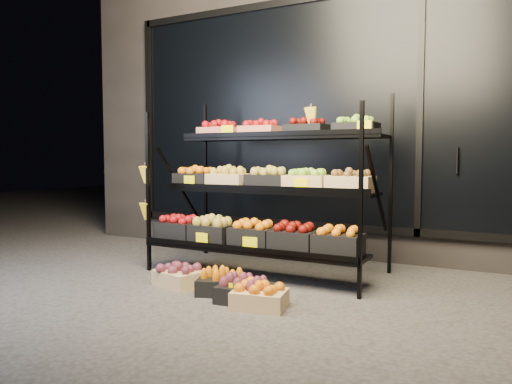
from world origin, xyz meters
The scene contains 8 objects.
ground centered at (0.00, 0.00, 0.00)m, with size 24.00×24.00×0.00m, color #514F4C.
building centered at (0.00, 2.59, 1.75)m, with size 6.00×2.08×3.50m.
display_rack centered at (-0.01, 0.60, 0.79)m, with size 2.18×1.02×1.66m.
tag_floor_b centered at (0.28, -0.40, 0.06)m, with size 0.13×0.01×0.12m, color #FFF500.
floor_crate_left centered at (-0.42, -0.16, 0.09)m, with size 0.45×0.38×0.20m.
floor_crate_midleft centered at (0.02, -0.20, 0.09)m, with size 0.44×0.38×0.19m.
floor_crate_midright centered at (0.46, -0.38, 0.09)m, with size 0.42×0.34×0.19m.
floor_crate_right centered at (0.29, -0.32, 0.09)m, with size 0.40×0.31×0.19m.
Camera 1 is at (2.09, -3.49, 1.08)m, focal length 35.00 mm.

